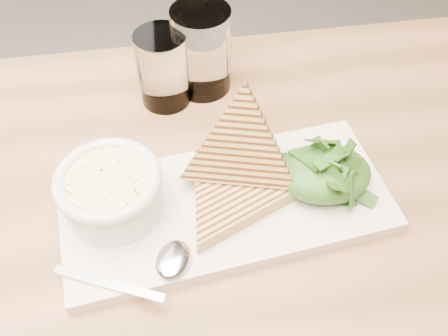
{
  "coord_description": "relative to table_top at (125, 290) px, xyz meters",
  "views": [
    {
      "loc": [
        0.24,
        -0.44,
        1.23
      ],
      "look_at": [
        0.28,
        -0.09,
        0.81
      ],
      "focal_mm": 40.0,
      "sensor_mm": 36.0,
      "label": 1
    }
  ],
  "objects": [
    {
      "name": "table_top",
      "position": [
        0.0,
        0.0,
        0.0
      ],
      "size": [
        1.22,
        0.84,
        0.04
      ],
      "primitive_type": "cube",
      "rotation": [
        0.0,
        0.0,
        0.04
      ],
      "color": "#966341",
      "rests_on": "ground"
    },
    {
      "name": "table_leg_br",
      "position": [
        0.54,
        0.34,
        -0.38
      ],
      "size": [
        0.06,
        0.06,
        0.72
      ],
      "primitive_type": "cylinder",
      "color": "#966341",
      "rests_on": "ground"
    },
    {
      "name": "platter",
      "position": [
        0.12,
        0.08,
        0.03
      ],
      "size": [
        0.38,
        0.22,
        0.02
      ],
      "primitive_type": "cube",
      "rotation": [
        0.0,
        0.0,
        0.16
      ],
      "color": "silver",
      "rests_on": "table_top"
    },
    {
      "name": "soup_bowl",
      "position": [
        -0.01,
        0.08,
        0.06
      ],
      "size": [
        0.11,
        0.11,
        0.04
      ],
      "primitive_type": "cylinder",
      "color": "silver",
      "rests_on": "platter"
    },
    {
      "name": "soup",
      "position": [
        -0.01,
        0.08,
        0.08
      ],
      "size": [
        0.09,
        0.09,
        0.01
      ],
      "primitive_type": "cylinder",
      "color": "#FADF97",
      "rests_on": "soup_bowl"
    },
    {
      "name": "bowl_rim",
      "position": [
        -0.01,
        0.08,
        0.09
      ],
      "size": [
        0.11,
        0.11,
        0.01
      ],
      "primitive_type": "torus",
      "color": "silver",
      "rests_on": "soup_bowl"
    },
    {
      "name": "sandwich_flat",
      "position": [
        0.12,
        0.07,
        0.05
      ],
      "size": [
        0.2,
        0.2,
        0.02
      ],
      "primitive_type": null,
      "rotation": [
        0.0,
        0.0,
        0.47
      ],
      "color": "tan",
      "rests_on": "platter"
    },
    {
      "name": "sandwich_lean",
      "position": [
        0.13,
        0.11,
        0.09
      ],
      "size": [
        0.18,
        0.18,
        0.17
      ],
      "primitive_type": null,
      "rotation": [
        1.05,
        0.0,
        -0.23
      ],
      "color": "tan",
      "rests_on": "sandwich_flat"
    },
    {
      "name": "salad_base",
      "position": [
        0.23,
        0.09,
        0.06
      ],
      "size": [
        0.11,
        0.08,
        0.04
      ],
      "primitive_type": "ellipsoid",
      "color": "#204317",
      "rests_on": "platter"
    },
    {
      "name": "arugula_pile",
      "position": [
        0.23,
        0.09,
        0.06
      ],
      "size": [
        0.11,
        0.1,
        0.05
      ],
      "primitive_type": null,
      "color": "#2F671C",
      "rests_on": "platter"
    },
    {
      "name": "spoon_bowl",
      "position": [
        0.05,
        0.01,
        0.04
      ],
      "size": [
        0.05,
        0.06,
        0.01
      ],
      "primitive_type": "ellipsoid",
      "rotation": [
        0.0,
        0.0,
        -0.39
      ],
      "color": "silver",
      "rests_on": "platter"
    },
    {
      "name": "spoon_handle",
      "position": [
        -0.01,
        -0.01,
        0.04
      ],
      "size": [
        0.11,
        0.05,
        0.0
      ],
      "primitive_type": "cube",
      "rotation": [
        0.0,
        0.0,
        -0.39
      ],
      "color": "silver",
      "rests_on": "platter"
    },
    {
      "name": "glass_near",
      "position": [
        0.06,
        0.27,
        0.07
      ],
      "size": [
        0.07,
        0.07,
        0.1
      ],
      "primitive_type": "cylinder",
      "color": "white",
      "rests_on": "table_top"
    },
    {
      "name": "glass_far",
      "position": [
        0.11,
        0.29,
        0.08
      ],
      "size": [
        0.08,
        0.08,
        0.12
      ],
      "primitive_type": "cylinder",
      "color": "white",
      "rests_on": "table_top"
    }
  ]
}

